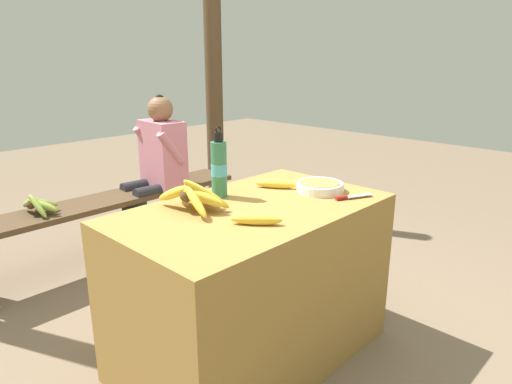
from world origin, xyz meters
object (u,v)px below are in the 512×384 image
object	(u,v)px
serving_bowl	(320,186)
seated_vendor	(157,161)
water_bottle	(219,168)
banana_bunch_ripe	(194,194)
loose_banana_side	(276,184)
loose_banana_front	(256,220)
knife	(349,197)
support_post_far	(213,67)
wooden_bench	(113,206)
banana_bunch_green	(38,204)

from	to	relation	value
serving_bowl	seated_vendor	bearing A→B (deg)	87.19
serving_bowl	water_bottle	xyz separation A→B (m)	(-0.39, 0.28, 0.11)
banana_bunch_ripe	loose_banana_side	world-z (taller)	banana_bunch_ripe
loose_banana_front	knife	world-z (taller)	loose_banana_front
support_post_far	knife	bearing A→B (deg)	-114.53
loose_banana_front	knife	xyz separation A→B (m)	(0.53, -0.08, -0.01)
loose_banana_front	loose_banana_side	world-z (taller)	same
loose_banana_side	water_bottle	bearing A→B (deg)	161.84
seated_vendor	support_post_far	bearing A→B (deg)	-156.71
support_post_far	seated_vendor	bearing A→B (deg)	-160.44
seated_vendor	support_post_far	world-z (taller)	support_post_far
serving_bowl	support_post_far	xyz separation A→B (m)	(0.87, 1.75, 0.51)
wooden_bench	banana_bunch_green	distance (m)	0.50
serving_bowl	banana_bunch_green	distance (m)	1.70
loose_banana_side	banana_bunch_green	distance (m)	1.48
banana_bunch_ripe	serving_bowl	size ratio (longest dim) A/B	1.52
water_bottle	loose_banana_front	xyz separation A→B (m)	(-0.14, -0.37, -0.11)
seated_vendor	banana_bunch_green	world-z (taller)	seated_vendor
wooden_bench	loose_banana_side	bearing A→B (deg)	-82.38
wooden_bench	banana_bunch_green	size ratio (longest dim) A/B	6.57
water_bottle	loose_banana_side	xyz separation A→B (m)	(0.29, -0.09, -0.11)
banana_bunch_ripe	serving_bowl	xyz separation A→B (m)	(0.59, -0.22, -0.05)
knife	loose_banana_front	bearing A→B (deg)	-164.08
serving_bowl	loose_banana_front	bearing A→B (deg)	-170.34
serving_bowl	knife	bearing A→B (deg)	-93.11
loose_banana_front	loose_banana_side	bearing A→B (deg)	33.21
banana_bunch_ripe	knife	bearing A→B (deg)	-33.56
wooden_bench	seated_vendor	size ratio (longest dim) A/B	1.71
support_post_far	water_bottle	bearing A→B (deg)	-130.55
banana_bunch_ripe	knife	distance (m)	0.70
serving_bowl	wooden_bench	world-z (taller)	serving_bowl
wooden_bench	banana_bunch_green	world-z (taller)	banana_bunch_green
loose_banana_front	wooden_bench	xyz separation A→B (m)	(0.25, 1.59, -0.38)
support_post_far	wooden_bench	bearing A→B (deg)	-167.54
serving_bowl	wooden_bench	bearing A→B (deg)	100.61
knife	support_post_far	world-z (taller)	support_post_far
serving_bowl	water_bottle	size ratio (longest dim) A/B	0.69
seated_vendor	support_post_far	xyz separation A→B (m)	(0.80, 0.28, 0.63)
loose_banana_side	knife	size ratio (longest dim) A/B	1.08
banana_bunch_ripe	loose_banana_front	distance (m)	0.32
wooden_bench	water_bottle	bearing A→B (deg)	-95.16
knife	support_post_far	xyz separation A→B (m)	(0.88, 1.92, 0.52)
banana_bunch_ripe	knife	xyz separation A→B (m)	(0.58, -0.39, -0.06)
seated_vendor	banana_bunch_ripe	bearing A→B (deg)	65.88
water_bottle	wooden_bench	world-z (taller)	water_bottle
banana_bunch_green	support_post_far	bearing A→B (deg)	8.93
serving_bowl	seated_vendor	world-z (taller)	seated_vendor
serving_bowl	loose_banana_side	distance (m)	0.22
banana_bunch_ripe	banana_bunch_green	bearing A→B (deg)	97.77
banana_bunch_ripe	loose_banana_side	distance (m)	0.49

